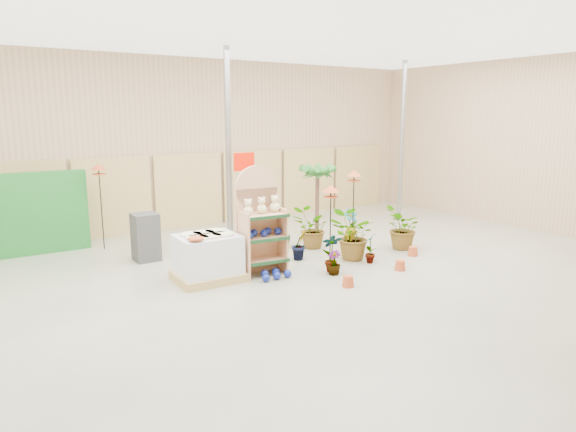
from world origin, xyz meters
The scene contains 23 objects.
room centered at (0.00, 0.91, 2.21)m, with size 15.20×12.10×4.70m.
display_shelf centered at (-0.49, 1.31, 0.95)m, with size 0.92×0.63×2.08m.
teddy_bears centered at (-0.47, 1.21, 1.32)m, with size 0.76×0.19×0.32m.
gazing_balls_shelf centered at (-0.49, 1.18, 0.82)m, with size 0.76×0.26×0.15m.
gazing_balls_floor centered at (-0.46, 0.82, 0.07)m, with size 0.63×0.39×0.15m.
pallet_stack centered at (-1.53, 1.42, 0.43)m, with size 1.23×1.04×0.89m.
charcoal_planters centered at (-2.06, 3.35, 0.50)m, with size 0.50×0.50×1.00m.
trellis_stock centered at (-3.80, 5.20, 0.90)m, with size 2.00×0.30×1.80m, color #196622.
offer_sign centered at (0.10, 2.98, 1.57)m, with size 0.50×0.08×2.20m.
bird_table_front centered at (0.92, 0.90, 1.54)m, with size 0.34×0.34×1.66m.
bird_table_right centered at (2.31, 1.82, 1.66)m, with size 0.34×0.34×1.79m.
bird_table_back centered at (-2.57, 4.79, 1.82)m, with size 0.34×0.34×1.96m.
palm centered at (2.17, 3.02, 1.65)m, with size 0.70×0.70×1.92m.
potted_plant_0 centered at (0.69, 0.55, 0.39)m, with size 0.41×0.28×0.77m, color #21611F.
potted_plant_1 centered at (1.55, 1.06, 0.35)m, with size 0.38×0.31×0.70m, color #21611F.
potted_plant_2 centered at (1.57, 1.02, 0.52)m, with size 0.93×0.81×1.03m, color #21611F.
potted_plant_4 centered at (2.70, 2.38, 0.38)m, with size 0.40×0.27×0.77m, color #21611F.
potted_plant_5 centered at (0.67, 1.63, 0.33)m, with size 0.36×0.29×0.65m, color #21611F.
potted_plant_6 centered at (1.44, 2.25, 0.46)m, with size 0.84×0.72×0.93m, color #21611F.
potted_plant_7 centered at (0.63, 0.39, 0.24)m, with size 0.27×0.27×0.48m, color #21611F.
potted_plant_8 centered at (1.75, 0.61, 0.33)m, with size 0.35×0.23×0.66m, color #21611F.
potted_plant_10 centered at (3.10, 1.01, 0.50)m, with size 0.89×0.77×0.99m, color #21611F.
potted_plant_11 centered at (0.89, 2.64, 0.35)m, with size 0.39×0.39×0.70m, color #21611F.
Camera 1 is at (-5.31, -7.02, 3.03)m, focal length 32.00 mm.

